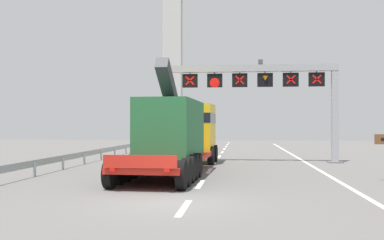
{
  "coord_description": "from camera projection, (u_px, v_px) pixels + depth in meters",
  "views": [
    {
      "loc": [
        2.13,
        -13.47,
        2.38
      ],
      "look_at": [
        -0.65,
        11.9,
        2.66
      ],
      "focal_mm": 41.91,
      "sensor_mm": 36.0,
      "label": 1
    }
  ],
  "objects": [
    {
      "name": "bridge_pylon_distant",
      "position": [
        173.0,
        19.0,
        68.56
      ],
      "size": [
        9.0,
        2.0,
        36.53
      ],
      "color": "#B7B7B2",
      "rests_on": "ground"
    },
    {
      "name": "heavy_haul_truck_red",
      "position": [
        181.0,
        132.0,
        23.74
      ],
      "size": [
        3.53,
        14.15,
        5.3
      ],
      "color": "red",
      "rests_on": "ground"
    },
    {
      "name": "guardrail_left",
      "position": [
        92.0,
        153.0,
        28.71
      ],
      "size": [
        0.13,
        32.8,
        0.76
      ],
      "color": "#999EA3",
      "rests_on": "ground"
    },
    {
      "name": "lane_markings",
      "position": [
        219.0,
        157.0,
        33.46
      ],
      "size": [
        0.2,
        54.69,
        0.01
      ],
      "color": "silver",
      "rests_on": "ground"
    },
    {
      "name": "edge_line_right",
      "position": [
        315.0,
        168.0,
        24.84
      ],
      "size": [
        0.2,
        63.0,
        0.01
      ],
      "primitive_type": "cube",
      "color": "silver",
      "rests_on": "ground"
    },
    {
      "name": "ground",
      "position": [
        171.0,
        203.0,
        13.59
      ],
      "size": [
        112.0,
        112.0,
        0.0
      ],
      "primitive_type": "plane",
      "color": "slate"
    },
    {
      "name": "overhead_lane_gantry",
      "position": [
        272.0,
        83.0,
        28.55
      ],
      "size": [
        10.94,
        0.9,
        6.55
      ],
      "color": "#9EA0A5",
      "rests_on": "ground"
    }
  ]
}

